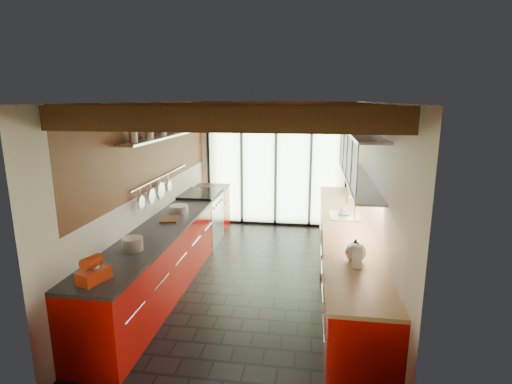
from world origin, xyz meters
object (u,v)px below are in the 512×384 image
stand_mixer (94,271)px  bowl (344,214)px  kettle (356,251)px  soap_bottle (344,209)px  paper_towel (357,257)px

stand_mixer → bowl: (2.54, 2.67, -0.08)m
bowl → kettle: bearing=-90.0°
stand_mixer → soap_bottle: size_ratio=1.81×
stand_mixer → paper_towel: paper_towel is taller
soap_bottle → stand_mixer: bearing=-133.4°
kettle → paper_towel: size_ratio=1.08×
stand_mixer → bowl: 3.69m
stand_mixer → paper_towel: size_ratio=1.16×
paper_towel → bowl: bearing=90.0°
kettle → soap_bottle: 1.80m
kettle → bowl: (0.00, 1.78, -0.09)m
kettle → soap_bottle: size_ratio=1.69×
stand_mixer → soap_bottle: bearing=46.6°
stand_mixer → kettle: stand_mixer is taller
kettle → bowl: size_ratio=1.71×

